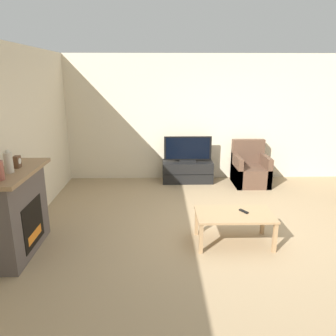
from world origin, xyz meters
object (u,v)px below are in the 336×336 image
armchair (250,170)px  remote (244,211)px  fireplace (18,212)px  mantel_vase_centre_left (8,162)px  coffee_table (234,217)px  tv (188,150)px  mantel_clock (17,162)px  tv_stand (187,172)px

armchair → remote: (-0.77, -2.52, 0.16)m
fireplace → mantel_vase_centre_left: (0.02, -0.10, 0.69)m
armchair → coffee_table: size_ratio=0.87×
mantel_vase_centre_left → remote: (2.97, 0.32, -0.81)m
tv → remote: bearing=-78.3°
mantel_clock → coffee_table: 2.95m
mantel_clock → tv: size_ratio=0.15×
tv_stand → tv: (-0.00, -0.00, 0.48)m
fireplace → mantel_clock: 0.64m
tv → coffee_table: size_ratio=0.97×
mantel_clock → remote: mantel_clock is taller
coffee_table → mantel_clock: bearing=-179.0°
mantel_clock → remote: 3.06m
armchair → coffee_table: (-0.90, -2.56, 0.09)m
tv → mantel_clock: bearing=-130.8°
fireplace → remote: fireplace is taller
mantel_clock → coffee_table: mantel_clock is taller
mantel_clock → remote: size_ratio=1.01×
tv_stand → mantel_clock: bearing=-130.7°
coffee_table → fireplace: bearing=-176.5°
mantel_clock → armchair: mantel_clock is taller
mantel_vase_centre_left → remote: bearing=6.1°
mantel_vase_centre_left → mantel_clock: (0.00, 0.22, -0.06)m
tv_stand → remote: remote is taller
fireplace → armchair: 4.66m
tv_stand → coffee_table: 2.79m
fireplace → tv: 3.80m
tv_stand → armchair: 1.34m
tv → remote: (0.56, -2.70, -0.26)m
fireplace → coffee_table: (2.85, 0.18, -0.19)m
fireplace → mantel_clock: size_ratio=8.47×
mantel_vase_centre_left → fireplace: bearing=100.0°
tv → armchair: tv is taller
tv_stand → tv: 0.48m
mantel_vase_centre_left → coffee_table: size_ratio=0.27×
tv → armchair: bearing=-8.0°
mantel_clock → remote: (2.97, 0.10, -0.75)m
mantel_vase_centre_left → tv_stand: 4.00m
coffee_table → remote: bearing=19.0°
mantel_clock → armchair: 4.65m
fireplace → armchair: (3.75, 2.74, -0.28)m
tv → coffee_table: 2.80m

